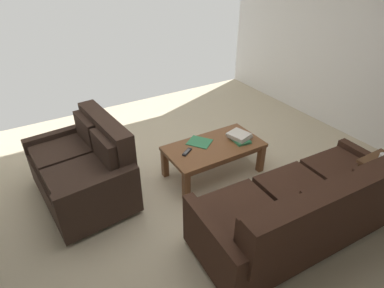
# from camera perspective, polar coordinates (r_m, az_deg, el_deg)

# --- Properties ---
(ground_plane) EXTENTS (5.45, 5.32, 0.01)m
(ground_plane) POSITION_cam_1_polar(r_m,az_deg,el_deg) (3.66, -0.26, -8.43)
(ground_plane) COLOR beige
(wall_left) EXTENTS (0.12, 5.32, 2.74)m
(wall_left) POSITION_cam_1_polar(r_m,az_deg,el_deg) (4.90, 29.63, 16.20)
(wall_left) COLOR white
(wall_left) RESTS_ON ground
(sofa_main) EXTENTS (2.06, 0.92, 0.83)m
(sofa_main) POSITION_cam_1_polar(r_m,az_deg,el_deg) (3.09, 19.87, -10.95)
(sofa_main) COLOR black
(sofa_main) RESTS_ON ground
(loveseat_near) EXTENTS (0.93, 1.29, 0.89)m
(loveseat_near) POSITION_cam_1_polar(r_m,az_deg,el_deg) (3.55, -18.65, -4.12)
(loveseat_near) COLOR black
(loveseat_near) RESTS_ON ground
(coffee_table) EXTENTS (1.14, 0.60, 0.40)m
(coffee_table) POSITION_cam_1_polar(r_m,az_deg,el_deg) (3.73, 3.97, -1.07)
(coffee_table) COLOR brown
(coffee_table) RESTS_ON ground
(end_table) EXTENTS (0.40, 0.40, 0.60)m
(end_table) POSITION_cam_1_polar(r_m,az_deg,el_deg) (3.65, 31.40, -4.69)
(end_table) COLOR brown
(end_table) RESTS_ON ground
(coffee_mug) EXTENTS (0.10, 0.08, 0.10)m
(coffee_mug) POSITION_cam_1_polar(r_m,az_deg,el_deg) (3.53, 31.25, -2.31)
(coffee_mug) COLOR white
(coffee_mug) RESTS_ON end_table
(book_stack) EXTENTS (0.28, 0.30, 0.08)m
(book_stack) POSITION_cam_1_polar(r_m,az_deg,el_deg) (3.83, 8.57, 1.34)
(book_stack) COLOR #337F51
(book_stack) RESTS_ON coffee_table
(tv_remote) EXTENTS (0.16, 0.12, 0.02)m
(tv_remote) POSITION_cam_1_polar(r_m,az_deg,el_deg) (3.55, -0.91, -1.45)
(tv_remote) COLOR black
(tv_remote) RESTS_ON coffee_table
(loose_magazine) EXTENTS (0.34, 0.35, 0.01)m
(loose_magazine) POSITION_cam_1_polar(r_m,az_deg,el_deg) (3.75, 1.38, 0.36)
(loose_magazine) COLOR #337F51
(loose_magazine) RESTS_ON coffee_table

